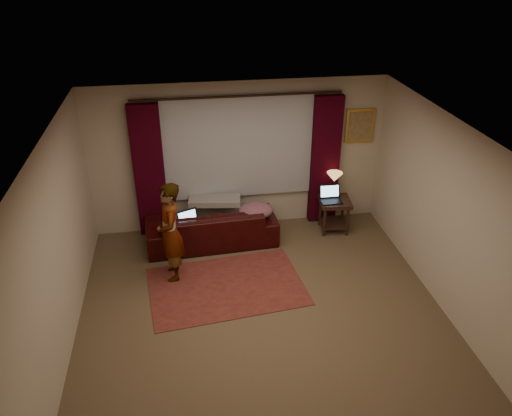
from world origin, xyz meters
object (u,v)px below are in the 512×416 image
at_px(end_table, 334,215).
at_px(laptop_table, 332,195).
at_px(laptop_sofa, 191,221).
at_px(person, 171,233).
at_px(sofa, 211,220).
at_px(tiffany_lamp, 334,184).

relative_size(end_table, laptop_table, 1.55).
xyz_separation_m(end_table, laptop_table, (-0.09, -0.05, 0.43)).
height_order(laptop_sofa, person, person).
bearing_deg(person, sofa, 139.64).
distance_m(laptop_sofa, laptop_table, 2.42).
height_order(end_table, tiffany_lamp, tiffany_lamp).
xyz_separation_m(end_table, tiffany_lamp, (0.01, 0.16, 0.52)).
distance_m(tiffany_lamp, person, 3.03).
height_order(sofa, laptop_table, sofa).
height_order(sofa, person, person).
bearing_deg(laptop_table, person, -161.28).
distance_m(laptop_sofa, end_table, 2.52).
bearing_deg(laptop_sofa, sofa, 5.55).
bearing_deg(end_table, sofa, -177.91).
xyz_separation_m(tiffany_lamp, person, (-2.82, -1.12, -0.04)).
bearing_deg(sofa, person, 50.14).
xyz_separation_m(tiffany_lamp, laptop_table, (-0.10, -0.21, -0.09)).
bearing_deg(end_table, laptop_table, -149.08).
distance_m(end_table, person, 3.00).
height_order(laptop_table, person, person).
height_order(end_table, laptop_table, laptop_table).
distance_m(sofa, laptop_sofa, 0.41).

